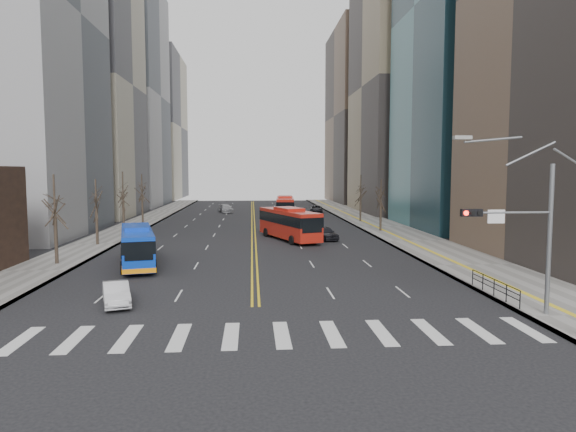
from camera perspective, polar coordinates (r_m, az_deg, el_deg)
The scene contains 16 objects.
ground at distance 24.53m, azimuth -3.52°, elevation -13.09°, with size 220.00×220.00×0.00m, color black.
sidewalk_right at distance 70.97m, azimuth 10.41°, elevation -1.17°, with size 7.00×130.00×0.15m, color slate.
sidewalk_left at distance 70.64m, azimuth -17.38°, elevation -1.35°, with size 5.00×130.00×0.15m, color slate.
crosswalk at distance 24.53m, azimuth -3.52°, elevation -13.08°, with size 26.70×4.00×0.01m.
centerline at distance 78.69m, azimuth -3.89°, elevation -0.55°, with size 0.55×100.00×0.01m.
office_towers at distance 93.26m, azimuth -3.93°, elevation 15.07°, with size 83.00×134.00×58.00m.
signal_mast at distance 29.03m, azimuth 24.69°, elevation -0.91°, with size 5.37×0.37×9.39m.
pedestrian_railing at distance 33.39m, azimuth 21.93°, elevation -7.09°, with size 0.06×6.06×1.02m.
street_trees at distance 58.35m, azimuth -10.94°, elevation 2.23°, with size 35.20×47.20×7.60m.
blue_bus at distance 43.29m, azimuth -16.44°, elevation -3.05°, with size 4.91×11.32×3.25m.
red_bus_near at distance 56.67m, azimuth 0.11°, elevation -0.66°, with size 6.37×11.65×3.62m.
red_bus_far at distance 82.44m, azimuth -0.33°, elevation 1.14°, with size 3.45×11.80×3.68m.
car_white at distance 31.11m, azimuth -18.56°, elevation -8.18°, with size 1.38×3.97×1.31m, color silver.
car_dark_mid at distance 57.01m, azimuth 4.11°, elevation -1.91°, with size 1.79×4.45×1.52m, color black.
car_silver at distance 95.09m, azimuth -6.95°, elevation 0.83°, with size 2.09×5.13×1.49m, color gray.
car_dark_far at distance 94.53m, azimuth 3.16°, elevation 0.78°, with size 2.19×4.76×1.32m, color black.
Camera 1 is at (-0.18, -23.32, 7.62)m, focal length 32.00 mm.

